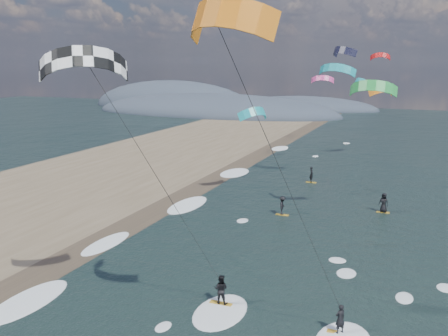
% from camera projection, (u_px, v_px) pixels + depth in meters
% --- Properties ---
extents(wet_sand_strip, '(3.00, 240.00, 0.00)m').
position_uv_depth(wet_sand_strip, '(51.00, 268.00, 31.52)').
color(wet_sand_strip, '#382D23').
rests_on(wet_sand_strip, ground).
extents(coastal_hills, '(80.00, 41.00, 15.00)m').
position_uv_depth(coastal_hills, '(208.00, 110.00, 132.22)').
color(coastal_hills, '#3D4756').
rests_on(coastal_hills, ground).
extents(kitesurfer_near_a, '(7.57, 8.71, 15.47)m').
position_uv_depth(kitesurfer_near_a, '(250.00, 107.00, 18.43)').
color(kitesurfer_near_a, '#BF8E21').
rests_on(kitesurfer_near_a, ground).
extents(kitesurfer_near_b, '(7.00, 9.01, 14.05)m').
position_uv_depth(kitesurfer_near_b, '(135.00, 150.00, 22.02)').
color(kitesurfer_near_b, '#BF8E21').
rests_on(kitesurfer_near_b, ground).
extents(far_kitesurfers, '(9.26, 13.35, 1.74)m').
position_uv_depth(far_kitesurfers, '(323.00, 197.00, 44.74)').
color(far_kitesurfers, '#BF8E21').
rests_on(far_kitesurfers, ground).
extents(bg_kite_field, '(15.00, 57.31, 7.02)m').
position_uv_depth(bg_kite_field, '(346.00, 74.00, 60.77)').
color(bg_kite_field, black).
rests_on(bg_kite_field, ground).
extents(shoreline_surf, '(2.40, 79.40, 0.11)m').
position_uv_depth(shoreline_surf, '(111.00, 246.00, 35.38)').
color(shoreline_surf, white).
rests_on(shoreline_surf, ground).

